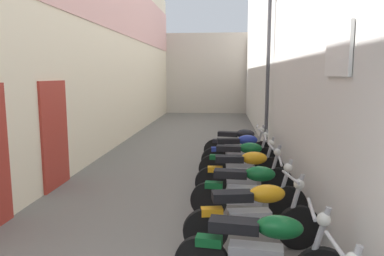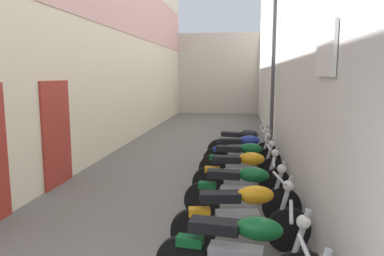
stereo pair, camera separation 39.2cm
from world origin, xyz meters
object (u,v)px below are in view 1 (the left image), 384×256
motorcycle_eighth (239,144)px  motorcycle_second (262,251)px  motorcycle_sixth (242,161)px  motorcycle_seventh (240,151)px  street_lamp (265,52)px  motorcycle_fourth (249,190)px  motorcycle_fifth (245,173)px  motorcycle_third (254,215)px

motorcycle_eighth → motorcycle_second: bearing=-90.0°
motorcycle_sixth → motorcycle_seventh: 0.94m
motorcycle_second → street_lamp: size_ratio=0.37×
street_lamp → motorcycle_second: bearing=-96.1°
motorcycle_second → motorcycle_eighth: 5.90m
motorcycle_second → motorcycle_sixth: 4.01m
motorcycle_fourth → motorcycle_fifth: same height
motorcycle_sixth → motorcycle_third: bearing=-90.0°
motorcycle_fourth → street_lamp: size_ratio=0.37×
motorcycle_fourth → motorcycle_fifth: size_ratio=1.00×
motorcycle_third → motorcycle_fourth: size_ratio=0.99×
motorcycle_sixth → motorcycle_eighth: 1.88m
motorcycle_third → motorcycle_seventh: bearing=90.0°
motorcycle_seventh → motorcycle_eighth: bearing=90.0°
motorcycle_second → street_lamp: street_lamp is taller
motorcycle_second → motorcycle_sixth: size_ratio=1.00×
motorcycle_eighth → street_lamp: 2.62m
motorcycle_sixth → motorcycle_eighth: bearing=90.0°
motorcycle_second → motorcycle_seventh: same height
motorcycle_third → motorcycle_eighth: size_ratio=1.00×
motorcycle_sixth → street_lamp: street_lamp is taller
motorcycle_second → motorcycle_third: (-0.00, 1.00, 0.00)m
motorcycle_second → street_lamp: bearing=83.9°
motorcycle_third → street_lamp: bearing=82.8°
motorcycle_sixth → motorcycle_second: bearing=-90.0°
street_lamp → motorcycle_fifth: bearing=-101.3°
motorcycle_fourth → motorcycle_fifth: bearing=90.0°
motorcycle_sixth → motorcycle_eighth: same height
motorcycle_third → motorcycle_second: bearing=-90.0°
motorcycle_seventh → street_lamp: bearing=66.7°
motorcycle_second → motorcycle_fourth: 2.01m
motorcycle_fifth → street_lamp: street_lamp is taller
motorcycle_fifth → motorcycle_sixth: same height
motorcycle_third → motorcycle_fourth: (0.00, 1.00, 0.00)m
motorcycle_fourth → street_lamp: bearing=81.3°
motorcycle_fourth → motorcycle_seventh: bearing=90.0°
motorcycle_fifth → motorcycle_seventh: bearing=90.0°
motorcycle_fifth → street_lamp: (0.71, 3.52, 2.43)m
motorcycle_fourth → motorcycle_sixth: 2.01m
motorcycle_fourth → motorcycle_seventh: (-0.00, 2.95, 0.00)m
motorcycle_seventh → motorcycle_eighth: same height
motorcycle_sixth → motorcycle_seventh: bearing=90.0°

